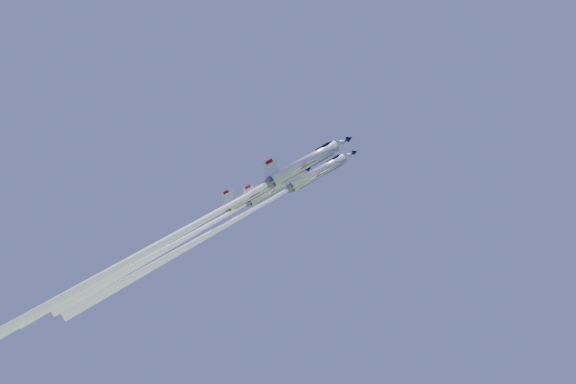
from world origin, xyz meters
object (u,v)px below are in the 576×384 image
at_px(jet_lead, 228,224).
at_px(jet_slot, 171,239).
at_px(jet_right, 168,239).
at_px(jet_left, 196,232).

bearing_deg(jet_lead, jet_slot, -104.83).
height_order(jet_lead, jet_slot, jet_lead).
bearing_deg(jet_right, jet_left, 157.75).
relative_size(jet_left, jet_right, 0.70).
distance_m(jet_lead, jet_left, 9.53).
distance_m(jet_lead, jet_right, 12.94).
distance_m(jet_lead, jet_slot, 10.00).
bearing_deg(jet_left, jet_lead, 26.84).
relative_size(jet_right, jet_slot, 1.45).
relative_size(jet_lead, jet_slot, 1.11).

